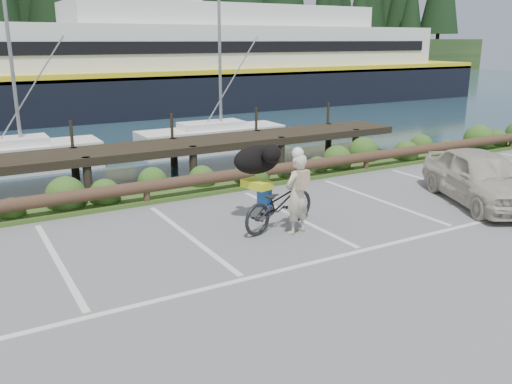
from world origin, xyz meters
TOP-DOWN VIEW (x-y plane):
  - ground at (0.00, 0.00)m, footprint 72.00×72.00m
  - vegetation_strip at (0.00, 5.30)m, footprint 34.00×1.60m
  - log_rail at (0.00, 4.60)m, footprint 32.00×0.30m
  - bicycle at (1.90, 1.54)m, footprint 2.18×1.26m
  - cyclist at (2.04, 1.08)m, footprint 0.70×0.56m
  - dog at (1.72, 2.18)m, footprint 0.82×1.21m
  - parked_car at (7.17, 0.62)m, footprint 2.96×4.20m

SIDE VIEW (x-z plane):
  - ground at x=0.00m, z-range 0.00..0.00m
  - log_rail at x=0.00m, z-range -0.30..0.30m
  - vegetation_strip at x=0.00m, z-range 0.00..0.10m
  - bicycle at x=1.90m, z-range 0.00..1.08m
  - parked_car at x=7.17m, z-range 0.00..1.33m
  - cyclist at x=2.04m, z-range 0.00..1.69m
  - dog at x=1.72m, z-range 1.08..1.72m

